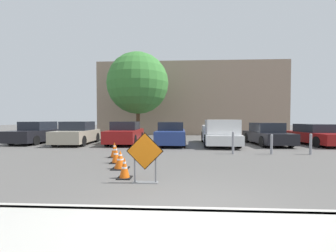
{
  "coord_description": "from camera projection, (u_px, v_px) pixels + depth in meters",
  "views": [
    {
      "loc": [
        -0.29,
        -3.73,
        1.65
      ],
      "look_at": [
        -1.23,
        13.85,
        1.09
      ],
      "focal_mm": 24.0,
      "sensor_mm": 36.0,
      "label": 1
    }
  ],
  "objects": [
    {
      "name": "traffic_cone_nearest",
      "position": [
        125.0,
        168.0,
        6.24
      ],
      "size": [
        0.38,
        0.38,
        0.6
      ],
      "color": "black",
      "rests_on": "ground_plane"
    },
    {
      "name": "bollard_second",
      "position": [
        271.0,
        144.0,
        10.47
      ],
      "size": [
        0.12,
        0.12,
        0.94
      ],
      "color": "gray",
      "rests_on": "ground_plane"
    },
    {
      "name": "ground_plane",
      "position": [
        185.0,
        146.0,
        13.74
      ],
      "size": [
        96.0,
        96.0,
        0.0
      ],
      "primitive_type": "plane",
      "color": "#565451"
    },
    {
      "name": "pickup_truck",
      "position": [
        220.0,
        134.0,
        14.0
      ],
      "size": [
        2.25,
        5.33,
        1.61
      ],
      "rotation": [
        0.0,
        0.0,
        3.09
      ],
      "color": "silver",
      "rests_on": "ground_plane"
    },
    {
      "name": "parked_car_fourth",
      "position": [
        171.0,
        134.0,
        14.34
      ],
      "size": [
        1.82,
        4.27,
        1.45
      ],
      "rotation": [
        0.0,
        0.0,
        3.14
      ],
      "color": "navy",
      "rests_on": "ground_plane"
    },
    {
      "name": "traffic_cone_fourth",
      "position": [
        114.0,
        150.0,
        9.63
      ],
      "size": [
        0.44,
        0.44,
        0.66
      ],
      "color": "black",
      "rests_on": "ground_plane"
    },
    {
      "name": "bollard_nearest",
      "position": [
        233.0,
        142.0,
        10.56
      ],
      "size": [
        0.12,
        0.12,
        1.07
      ],
      "color": "gray",
      "rests_on": "ground_plane"
    },
    {
      "name": "parked_car_fifth",
      "position": [
        267.0,
        135.0,
        14.38
      ],
      "size": [
        1.99,
        4.35,
        1.41
      ],
      "rotation": [
        0.0,
        0.0,
        3.19
      ],
      "color": "black",
      "rests_on": "ground_plane"
    },
    {
      "name": "bollard_third",
      "position": [
        311.0,
        143.0,
        10.37
      ],
      "size": [
        0.12,
        0.12,
        0.98
      ],
      "color": "gray",
      "rests_on": "ground_plane"
    },
    {
      "name": "traffic_cone_third",
      "position": [
        116.0,
        154.0,
        8.38
      ],
      "size": [
        0.41,
        0.41,
        0.7
      ],
      "color": "black",
      "rests_on": "ground_plane"
    },
    {
      "name": "parked_car_second",
      "position": [
        77.0,
        134.0,
        14.67
      ],
      "size": [
        2.06,
        4.1,
        1.48
      ],
      "rotation": [
        0.0,
        0.0,
        3.18
      ],
      "color": "#A39984",
      "rests_on": "ground_plane"
    },
    {
      "name": "traffic_cone_second",
      "position": [
        120.0,
        160.0,
        7.41
      ],
      "size": [
        0.53,
        0.53,
        0.62
      ],
      "color": "black",
      "rests_on": "ground_plane"
    },
    {
      "name": "parked_car_third",
      "position": [
        125.0,
        133.0,
        14.98
      ],
      "size": [
        1.97,
        4.58,
        1.48
      ],
      "rotation": [
        0.0,
        0.0,
        3.17
      ],
      "color": "maroon",
      "rests_on": "ground_plane"
    },
    {
      "name": "curb_lip",
      "position": [
        197.0,
        213.0,
        3.76
      ],
      "size": [
        27.67,
        0.2,
        0.14
      ],
      "color": "#ADAAA3",
      "rests_on": "ground_plane"
    },
    {
      "name": "parked_car_nearest",
      "position": [
        38.0,
        133.0,
        15.41
      ],
      "size": [
        2.02,
        4.3,
        1.47
      ],
      "rotation": [
        0.0,
        0.0,
        3.09
      ],
      "color": "black",
      "rests_on": "ground_plane"
    },
    {
      "name": "street_tree_behind_lot",
      "position": [
        138.0,
        83.0,
        18.8
      ],
      "size": [
        5.13,
        5.13,
        7.2
      ],
      "color": "#513823",
      "rests_on": "ground_plane"
    },
    {
      "name": "parked_car_sixth",
      "position": [
        315.0,
        135.0,
        14.38
      ],
      "size": [
        2.09,
        4.7,
        1.32
      ],
      "rotation": [
        0.0,
        0.0,
        3.21
      ],
      "color": "maroon",
      "rests_on": "ground_plane"
    },
    {
      "name": "building_facade_backdrop",
      "position": [
        190.0,
        100.0,
        25.14
      ],
      "size": [
        19.52,
        5.0,
        7.54
      ],
      "color": "gray",
      "rests_on": "ground_plane"
    },
    {
      "name": "road_closed_sign",
      "position": [
        145.0,
        156.0,
        5.73
      ],
      "size": [
        0.96,
        0.2,
        1.31
      ],
      "color": "black",
      "rests_on": "ground_plane"
    }
  ]
}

